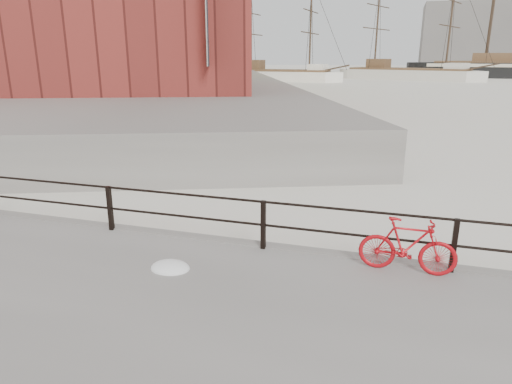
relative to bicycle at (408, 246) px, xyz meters
The scene contains 12 objects.
ground 1.23m from the bicycle, 27.15° to the left, with size 400.00×400.00×0.00m, color white.
far_quay 82.34m from the bicycle, 118.44° to the left, with size 24.00×150.00×1.80m, color gray.
guardrail 0.82m from the bicycle, 17.81° to the left, with size 28.00×0.10×1.00m, color black, non-canonical shape.
bicycle is the anchor object (origin of this frame).
schooner_mid 77.86m from the bicycle, 89.32° to the left, with size 27.30×11.55×19.78m, color beige, non-canonical shape.
schooner_left 70.23m from the bicycle, 106.04° to the left, with size 22.21×10.10×17.09m, color white, non-canonical shape.
workboat_near 37.50m from the bicycle, 128.19° to the left, with size 13.23×4.41×7.00m, color black, non-canonical shape.
workboat_far 53.14m from the bicycle, 121.35° to the left, with size 10.79×3.73×7.00m, color black, non-canonical shape.
apartment_cream 73.61m from the bicycle, 120.89° to the left, with size 20.00×15.00×21.20m, color beige.
apartment_grey 95.32m from the bicycle, 118.83° to the left, with size 22.00×15.00×23.20m, color #999994.
apartment_brick 117.93m from the bicycle, 117.50° to the left, with size 24.00×15.00×21.20m, color maroon.
industrial_west 142.16m from the bicycle, 81.58° to the left, with size 32.00×18.00×18.00m, color gray.
Camera 1 is at (-1.17, -8.26, 4.06)m, focal length 32.00 mm.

